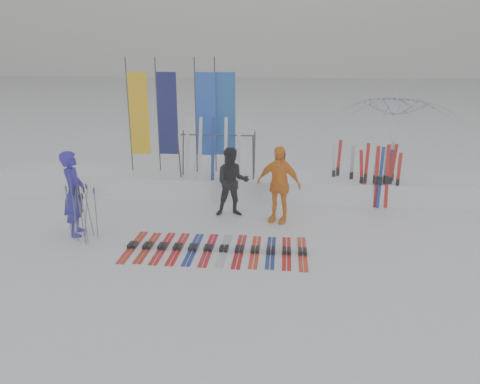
# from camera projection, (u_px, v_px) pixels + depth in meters

# --- Properties ---
(ground) EXTENTS (120.00, 120.00, 0.00)m
(ground) POSITION_uv_depth(u_px,v_px,m) (222.00, 265.00, 9.06)
(ground) COLOR white
(ground) RESTS_ON ground
(snow_bank) EXTENTS (14.00, 1.60, 0.60)m
(snow_bank) POSITION_uv_depth(u_px,v_px,m) (243.00, 184.00, 13.34)
(snow_bank) COLOR white
(snow_bank) RESTS_ON ground
(person_blue) EXTENTS (0.60, 0.78, 1.91)m
(person_blue) POSITION_uv_depth(u_px,v_px,m) (74.00, 194.00, 10.30)
(person_blue) COLOR #231CA4
(person_blue) RESTS_ON ground
(person_black) EXTENTS (0.94, 0.78, 1.73)m
(person_black) POSITION_uv_depth(u_px,v_px,m) (232.00, 182.00, 11.51)
(person_black) COLOR black
(person_black) RESTS_ON ground
(person_yellow) EXTENTS (1.18, 0.79, 1.86)m
(person_yellow) POSITION_uv_depth(u_px,v_px,m) (279.00, 184.00, 11.09)
(person_yellow) COLOR orange
(person_yellow) RESTS_ON ground
(tent_canopy) EXTENTS (3.84, 3.88, 2.81)m
(tent_canopy) POSITION_uv_depth(u_px,v_px,m) (393.00, 141.00, 13.72)
(tent_canopy) COLOR white
(tent_canopy) RESTS_ON ground
(ski_row) EXTENTS (3.73, 1.69, 0.07)m
(ski_row) POSITION_uv_depth(u_px,v_px,m) (216.00, 249.00, 9.71)
(ski_row) COLOR #B8200E
(ski_row) RESTS_ON ground
(pole_cluster) EXTENTS (0.65, 0.66, 1.25)m
(pole_cluster) POSITION_uv_depth(u_px,v_px,m) (81.00, 213.00, 10.13)
(pole_cluster) COLOR #595B60
(pole_cluster) RESTS_ON ground
(feather_flags) EXTENTS (3.03, 0.15, 3.20)m
(feather_flags) POSITION_uv_depth(u_px,v_px,m) (183.00, 114.00, 13.12)
(feather_flags) COLOR #383A3F
(feather_flags) RESTS_ON ground
(ski_rack) EXTENTS (2.04, 0.80, 1.23)m
(ski_rack) POSITION_uv_depth(u_px,v_px,m) (217.00, 150.00, 12.71)
(ski_rack) COLOR #383A3F
(ski_rack) RESTS_ON ground
(upright_skis) EXTENTS (1.66, 0.95, 1.69)m
(upright_skis) POSITION_uv_depth(u_px,v_px,m) (375.00, 175.00, 12.41)
(upright_skis) COLOR silver
(upright_skis) RESTS_ON ground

